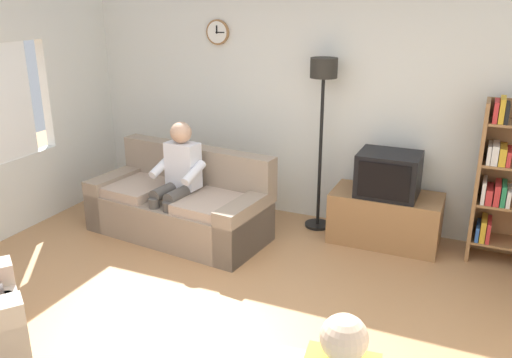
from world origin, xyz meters
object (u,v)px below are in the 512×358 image
at_px(bookshelf, 509,181).
at_px(person_on_couch, 177,175).
at_px(couch, 181,206).
at_px(tv_stand, 385,218).
at_px(floor_lamp, 323,97).
at_px(tv, 388,174).

bearing_deg(bookshelf, person_on_couch, -164.58).
bearing_deg(bookshelf, couch, -166.66).
xyz_separation_m(couch, tv_stand, (2.05, 0.67, -0.05)).
height_order(bookshelf, person_on_couch, bookshelf).
distance_m(tv_stand, floor_lamp, 1.41).
distance_m(couch, bookshelf, 3.26).
bearing_deg(floor_lamp, couch, -149.24).
bearing_deg(bookshelf, floor_lamp, 179.20).
bearing_deg(couch, bookshelf, 13.34).
distance_m(tv, person_on_couch, 2.14).
xyz_separation_m(tv_stand, person_on_couch, (-2.00, -0.78, 0.43)).
xyz_separation_m(couch, bookshelf, (3.14, 0.74, 0.49)).
bearing_deg(tv_stand, floor_lamp, 172.51).
relative_size(couch, tv_stand, 1.81).
bearing_deg(tv_stand, person_on_couch, -158.70).
bearing_deg(tv, floor_lamp, 170.68).
relative_size(couch, person_on_couch, 1.60).
distance_m(tv, bookshelf, 1.10).
height_order(couch, tv, tv).
relative_size(tv, floor_lamp, 0.32).
bearing_deg(bookshelf, tv, -174.89).
xyz_separation_m(couch, floor_lamp, (1.29, 0.77, 1.14)).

